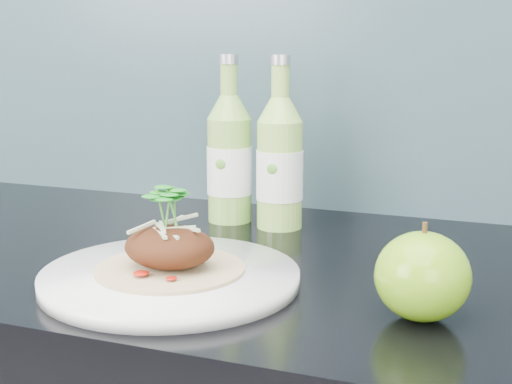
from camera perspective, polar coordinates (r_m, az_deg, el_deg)
dinner_plate at (r=0.81m, az=-6.87°, el=-6.78°), size 0.35×0.35×0.02m
pork_taco at (r=0.80m, az=-6.93°, el=-4.24°), size 0.17×0.17×0.10m
green_apple at (r=0.71m, az=13.17°, el=-6.58°), size 0.10×0.10×0.10m
cider_bottle_left at (r=1.07m, az=-2.13°, el=2.65°), size 0.07×0.07×0.25m
cider_bottle_right at (r=1.03m, az=1.91°, el=2.30°), size 0.08×0.08×0.25m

